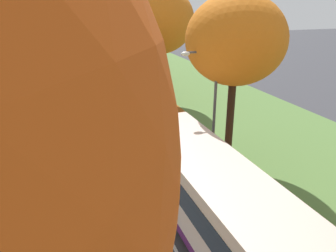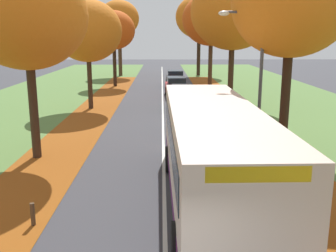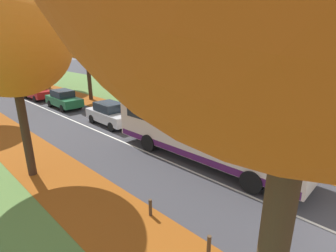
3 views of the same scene
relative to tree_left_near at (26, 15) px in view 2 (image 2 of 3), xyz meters
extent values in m
cube|color=#517538|center=(-3.89, 8.17, -5.75)|extent=(12.00, 90.00, 0.01)
cube|color=#8C4714|center=(0.71, 2.17, -5.75)|extent=(2.80, 60.00, 0.00)
cube|color=#517538|center=(14.51, 8.17, -5.75)|extent=(12.00, 90.00, 0.01)
cube|color=#8C4714|center=(9.91, 2.17, -5.75)|extent=(2.80, 60.00, 0.00)
cube|color=silver|center=(5.31, 8.17, -5.76)|extent=(0.12, 80.00, 0.01)
cylinder|color=#382619|center=(0.00, 0.00, -3.76)|extent=(0.36, 0.36, 4.00)
ellipsoid|color=orange|center=(0.00, 0.00, 0.02)|extent=(4.75, 4.75, 4.27)
cylinder|color=#382619|center=(0.28, 11.29, -3.98)|extent=(0.32, 0.32, 3.56)
ellipsoid|color=orange|center=(0.28, 11.29, -0.46)|extent=(4.62, 4.62, 4.15)
cylinder|color=black|center=(0.57, 23.68, -3.80)|extent=(0.35, 0.35, 3.92)
ellipsoid|color=#C64C14|center=(0.57, 23.68, -0.26)|extent=(4.20, 4.20, 3.78)
cylinder|color=#422D1E|center=(0.06, 33.98, -3.17)|extent=(0.47, 0.47, 5.18)
ellipsoid|color=orange|center=(0.06, 33.98, 1.26)|extent=(4.89, 4.89, 4.40)
cylinder|color=black|center=(10.56, 0.76, -3.54)|extent=(0.40, 0.40, 4.44)
ellipsoid|color=orange|center=(10.56, 0.76, 0.53)|extent=(4.92, 4.92, 4.43)
cylinder|color=#382619|center=(10.24, 12.45, -3.56)|extent=(0.40, 0.40, 4.40)
ellipsoid|color=orange|center=(10.24, 12.45, 0.87)|extent=(5.93, 5.93, 5.34)
cylinder|color=#422D1E|center=(9.94, 22.23, -3.55)|extent=(0.40, 0.40, 4.41)
ellipsoid|color=#C64C14|center=(9.94, 22.23, 0.70)|extent=(5.48, 5.48, 4.93)
cylinder|color=black|center=(9.94, 34.49, -3.25)|extent=(0.45, 0.45, 5.02)
ellipsoid|color=orange|center=(9.94, 34.49, 1.46)|extent=(5.87, 5.87, 5.28)
cylinder|color=#4C3823|center=(1.77, -6.10, -5.44)|extent=(0.12, 0.12, 0.64)
cylinder|color=#47474C|center=(9.31, 0.18, -2.76)|extent=(0.14, 0.14, 6.00)
cylinder|color=#47474C|center=(8.51, 0.18, 0.14)|extent=(1.60, 0.10, 0.10)
ellipsoid|color=silver|center=(7.71, 0.18, 0.09)|extent=(0.44, 0.28, 0.20)
cube|color=beige|center=(6.75, -4.68, -4.03)|extent=(2.63, 10.43, 2.50)
cube|color=#19232D|center=(6.81, -9.82, -3.68)|extent=(2.30, 0.13, 1.30)
cube|color=#19232D|center=(6.75, -4.68, -3.63)|extent=(2.65, 9.18, 0.80)
cube|color=#4C1951|center=(6.75, -4.68, -5.10)|extent=(2.64, 10.22, 0.32)
cube|color=yellow|center=(6.81, -9.84, -2.96)|extent=(1.75, 0.10, 0.28)
cylinder|color=black|center=(7.97, -7.89, -5.28)|extent=(0.31, 0.96, 0.96)
cylinder|color=black|center=(5.60, -7.91, -5.28)|extent=(0.31, 0.96, 0.96)
cylinder|color=black|center=(7.90, -1.80, -5.28)|extent=(0.31, 0.96, 0.96)
cylinder|color=black|center=(5.53, -1.83, -5.28)|extent=(0.31, 0.96, 0.96)
cube|color=#B7BABF|center=(6.77, 3.70, -5.09)|extent=(1.83, 4.25, 0.70)
cube|color=#19232D|center=(6.78, 3.85, -4.44)|extent=(1.51, 2.06, 0.60)
cylinder|color=black|center=(7.51, 2.37, -5.44)|extent=(0.24, 0.65, 0.64)
cylinder|color=black|center=(5.95, 2.42, -5.44)|extent=(0.24, 0.65, 0.64)
cylinder|color=black|center=(7.59, 4.97, -5.44)|extent=(0.24, 0.65, 0.64)
cylinder|color=black|center=(6.03, 5.02, -5.44)|extent=(0.24, 0.65, 0.64)
cube|color=#1E6038|center=(6.69, 10.93, -5.09)|extent=(1.74, 4.22, 0.70)
cube|color=#19232D|center=(6.69, 11.08, -4.44)|extent=(1.47, 2.03, 0.60)
cylinder|color=black|center=(7.46, 9.62, -5.44)|extent=(0.23, 0.64, 0.64)
cylinder|color=black|center=(5.89, 9.63, -5.44)|extent=(0.23, 0.64, 0.64)
cylinder|color=black|center=(7.48, 12.22, -5.44)|extent=(0.23, 0.64, 0.64)
cylinder|color=black|center=(5.92, 12.24, -5.44)|extent=(0.23, 0.64, 0.64)
cube|color=#B21919|center=(6.47, 16.63, -5.09)|extent=(1.83, 4.25, 0.70)
cube|color=#19232D|center=(6.46, 16.78, -4.44)|extent=(1.50, 2.06, 0.60)
cylinder|color=black|center=(7.29, 15.35, -5.44)|extent=(0.24, 0.65, 0.64)
cylinder|color=black|center=(5.72, 15.30, -5.44)|extent=(0.24, 0.65, 0.64)
cylinder|color=black|center=(7.21, 17.95, -5.44)|extent=(0.24, 0.65, 0.64)
cylinder|color=black|center=(5.64, 17.90, -5.44)|extent=(0.24, 0.65, 0.64)
cube|color=black|center=(6.59, 22.91, -5.09)|extent=(1.78, 4.23, 0.70)
cube|color=#19232D|center=(6.59, 23.06, -4.44)|extent=(1.48, 2.04, 0.60)
cylinder|color=black|center=(7.39, 21.62, -5.44)|extent=(0.23, 0.64, 0.64)
cylinder|color=black|center=(5.83, 21.59, -5.44)|extent=(0.23, 0.64, 0.64)
cylinder|color=black|center=(7.35, 24.22, -5.44)|extent=(0.23, 0.64, 0.64)
cylinder|color=black|center=(5.78, 24.19, -5.44)|extent=(0.23, 0.64, 0.64)
camera|label=1|loc=(2.09, -13.54, 2.32)|focal=35.00mm
camera|label=2|loc=(5.24, -15.88, -0.75)|focal=42.00mm
camera|label=3|loc=(-3.38, -11.96, 0.10)|focal=28.00mm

